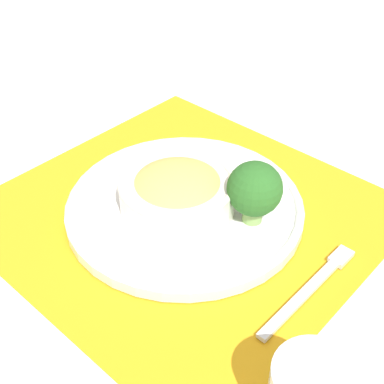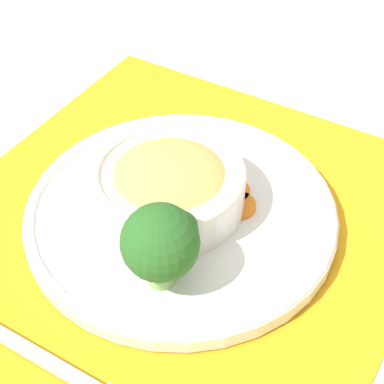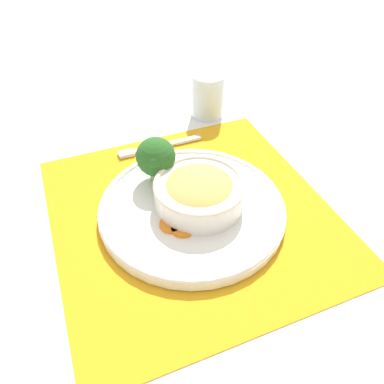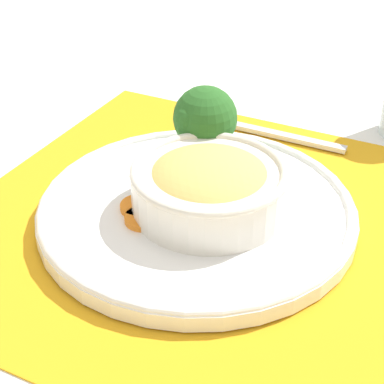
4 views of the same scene
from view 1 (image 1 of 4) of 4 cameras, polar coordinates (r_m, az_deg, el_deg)
name	(u,v)px [view 1 (image 1 of 4)]	position (r m, az deg, el deg)	size (l,w,h in m)	color
ground_plane	(185,214)	(0.74, -0.77, -2.34)	(4.00, 4.00, 0.00)	white
placemat	(185,213)	(0.74, -0.78, -2.23)	(0.49, 0.48, 0.00)	orange
plate	(185,205)	(0.73, -0.78, -1.44)	(0.32, 0.32, 0.02)	white
bowl	(177,190)	(0.70, -1.66, 0.20)	(0.16, 0.16, 0.06)	silver
broccoli_floret	(254,189)	(0.67, 6.68, 0.33)	(0.07, 0.07, 0.09)	#84AD5B
carrot_slice_near	(192,176)	(0.77, -0.01, 1.71)	(0.04, 0.04, 0.01)	orange
carrot_slice_middle	(177,176)	(0.77, -1.60, 1.70)	(0.04, 0.04, 0.01)	orange
fork	(316,282)	(0.66, 13.14, -9.29)	(0.02, 0.18, 0.01)	silver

